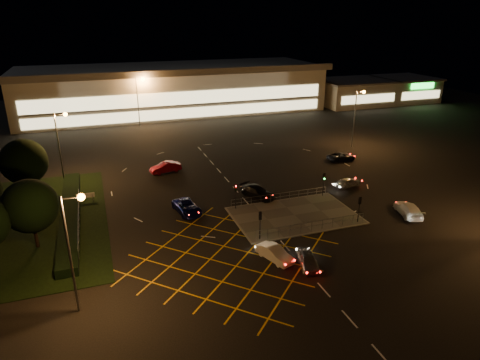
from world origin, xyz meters
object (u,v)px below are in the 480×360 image
object	(u,v)px
signal_se	(359,204)
car_queue_white	(275,253)
car_near_silver	(308,260)
car_right_silver	(348,182)
car_circ_red	(165,167)
car_east_grey	(341,157)
signal_sw	(260,220)
car_approach_white	(408,209)
signal_ne	(324,180)
car_far_dkgrey	(257,192)
car_left_blue	(187,207)
signal_nw	(236,191)

from	to	relation	value
signal_se	car_queue_white	distance (m)	12.87
car_near_silver	car_right_silver	xyz separation A→B (m)	(14.50, 16.02, 0.01)
car_circ_red	car_east_grey	xyz separation A→B (m)	(27.97, -3.83, -0.11)
signal_sw	car_approach_white	size ratio (longest dim) A/B	0.63
signal_ne	signal_sw	bearing A→B (deg)	-146.35
car_right_silver	car_circ_red	bearing A→B (deg)	45.09
car_far_dkgrey	car_right_silver	size ratio (longest dim) A/B	1.27
car_near_silver	signal_sw	bearing A→B (deg)	124.51
car_queue_white	car_far_dkgrey	xyz separation A→B (m)	(3.94, 14.72, 0.05)
car_left_blue	car_approach_white	xyz separation A→B (m)	(24.62, -9.17, 0.02)
signal_sw	car_far_dkgrey	size ratio (longest dim) A/B	0.63
car_circ_red	car_approach_white	bearing A→B (deg)	33.60
car_queue_white	car_far_dkgrey	world-z (taller)	car_far_dkgrey
signal_nw	signal_ne	xyz separation A→B (m)	(12.00, 0.00, 0.00)
car_circ_red	car_east_grey	distance (m)	28.23
signal_ne	car_approach_white	size ratio (longest dim) A/B	0.63
car_right_silver	car_approach_white	bearing A→B (deg)	178.07
signal_se	signal_nw	xyz separation A→B (m)	(-12.00, 7.99, 0.00)
car_left_blue	car_right_silver	xyz separation A→B (m)	(22.68, 0.79, -0.03)
signal_nw	car_east_grey	bearing A→B (deg)	28.64
car_near_silver	car_far_dkgrey	distance (m)	16.90
signal_nw	car_near_silver	xyz separation A→B (m)	(2.38, -14.21, -1.70)
signal_nw	car_east_grey	world-z (taller)	signal_nw
car_circ_red	car_east_grey	size ratio (longest dim) A/B	0.99
signal_nw	car_east_grey	xyz separation A→B (m)	(22.21, 12.13, -1.72)
car_left_blue	signal_se	bearing A→B (deg)	-36.19
signal_ne	car_queue_white	distance (m)	17.18
signal_se	signal_nw	world-z (taller)	same
car_circ_red	signal_sw	bearing A→B (deg)	1.57
car_east_grey	car_approach_white	distance (m)	20.56
signal_ne	car_near_silver	world-z (taller)	signal_ne
car_left_blue	car_far_dkgrey	world-z (taller)	car_far_dkgrey
car_left_blue	car_approach_white	size ratio (longest dim) A/B	1.01
car_queue_white	car_right_silver	xyz separation A→B (m)	(16.97, 13.90, -0.01)
signal_se	signal_ne	size ratio (longest dim) A/B	1.00
signal_ne	car_circ_red	world-z (taller)	signal_ne
signal_se	car_near_silver	world-z (taller)	signal_se
signal_sw	car_near_silver	bearing A→B (deg)	110.96
car_queue_white	car_approach_white	size ratio (longest dim) A/B	0.83
signal_se	car_right_silver	xyz separation A→B (m)	(4.88, 9.80, -1.69)
car_left_blue	car_circ_red	xyz separation A→B (m)	(0.04, 14.93, 0.06)
car_right_silver	car_east_grey	world-z (taller)	car_right_silver
signal_ne	car_left_blue	distance (m)	17.91
car_far_dkgrey	car_queue_white	bearing A→B (deg)	-130.56
car_right_silver	signal_ne	bearing A→B (deg)	97.42
car_left_blue	car_near_silver	bearing A→B (deg)	-71.09
car_near_silver	car_far_dkgrey	size ratio (longest dim) A/B	0.78
signal_ne	car_far_dkgrey	bearing A→B (deg)	162.10
car_left_blue	car_far_dkgrey	xyz separation A→B (m)	(9.66, 1.60, 0.02)
car_right_silver	car_near_silver	bearing A→B (deg)	124.92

